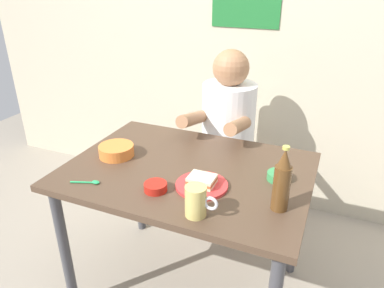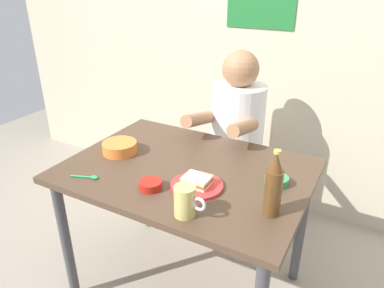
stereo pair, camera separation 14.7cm
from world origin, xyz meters
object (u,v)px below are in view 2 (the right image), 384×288
Objects in this scene: dining_table at (187,185)px; stool at (234,179)px; person_seated at (237,119)px; sandwich at (197,181)px; plate_orange at (197,186)px; beer_bottle at (274,186)px; soup_bowl_orange at (120,147)px; beer_mug at (185,201)px.

stool is (-0.01, 0.63, -0.30)m from dining_table.
sandwich is (0.13, -0.74, 0.01)m from person_seated.
sandwich is at bearing -80.59° from stool.
person_seated reaches higher than dining_table.
plate_orange is 0.35m from beer_bottle.
stool is 1.04m from beer_bottle.
soup_bowl_orange is at bearing 168.27° from sandwich.
beer_bottle is at bearing 30.47° from beer_mug.
person_seated reaches higher than beer_bottle.
beer_mug reaches higher than plate_orange.
dining_table is 1.53× the size of person_seated.
beer_bottle is (0.33, -0.03, 0.09)m from sandwich.
plate_orange is (0.13, -0.75, 0.40)m from stool.
dining_table is 0.70m from stool.
stool is 0.86m from soup_bowl_orange.
plate_orange is at bearing -80.59° from stool.
beer_mug is (0.18, -0.93, 0.03)m from person_seated.
sandwich is at bearing -80.45° from person_seated.
plate_orange is 0.50m from soup_bowl_orange.
soup_bowl_orange is at bearing -176.42° from dining_table.
beer_bottle reaches higher than beer_mug.
stool is 2.65× the size of soup_bowl_orange.
beer_mug reaches higher than sandwich.
person_seated is at bearing 99.55° from sandwich.
person_seated is at bearing 90.62° from dining_table.
person_seated is 0.74m from soup_bowl_orange.
beer_mug is at bearing -28.15° from soup_bowl_orange.
beer_bottle is at bearing -18.98° from dining_table.
person_seated is 6.54× the size of sandwich.
sandwich is 0.87× the size of beer_mug.
person_seated is at bearing 99.55° from plate_orange.
soup_bowl_orange is at bearing 151.85° from beer_mug.
soup_bowl_orange is (-0.81, 0.13, -0.09)m from beer_bottle.
soup_bowl_orange reaches higher than dining_table.
stool is 0.86m from plate_orange.
soup_bowl_orange is (-0.37, -0.02, 0.12)m from dining_table.
dining_table is at bearing 133.57° from plate_orange.
dining_table is 0.21m from sandwich.
beer_bottle is (0.45, -0.78, 0.51)m from stool.
sandwich is 0.20m from beer_mug.
sandwich reaches higher than dining_table.
sandwich reaches higher than stool.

